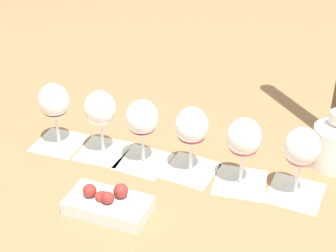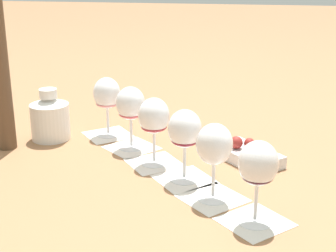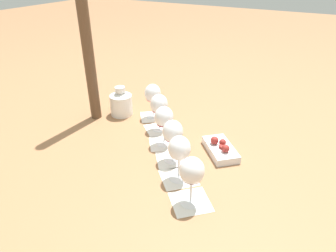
{
  "view_description": "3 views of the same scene",
  "coord_description": "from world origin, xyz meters",
  "px_view_note": "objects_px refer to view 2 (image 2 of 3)",
  "views": [
    {
      "loc": [
        0.46,
        0.9,
        0.72
      ],
      "look_at": [
        0.0,
        -0.0,
        0.11
      ],
      "focal_mm": 55.0,
      "sensor_mm": 36.0,
      "label": 1
    },
    {
      "loc": [
        0.17,
        -1.12,
        0.5
      ],
      "look_at": [
        0.0,
        -0.0,
        0.11
      ],
      "focal_mm": 55.0,
      "sensor_mm": 36.0,
      "label": 2
    },
    {
      "loc": [
        0.49,
        -0.87,
        0.67
      ],
      "look_at": [
        0.0,
        -0.0,
        0.11
      ],
      "focal_mm": 32.0,
      "sensor_mm": 36.0,
      "label": 3
    }
  ],
  "objects_px": {
    "wine_glass_2": "(154,119)",
    "ceramic_vase": "(50,117)",
    "wine_glass_3": "(185,133)",
    "wine_glass_1": "(131,107)",
    "wine_glass_0": "(107,96)",
    "wine_glass_4": "(214,148)",
    "wine_glass_5": "(258,168)",
    "snack_dish": "(247,154)"
  },
  "relations": [
    {
      "from": "snack_dish",
      "to": "wine_glass_1",
      "type": "bearing_deg",
      "value": 171.56
    },
    {
      "from": "wine_glass_5",
      "to": "ceramic_vase",
      "type": "distance_m",
      "value": 0.68
    },
    {
      "from": "wine_glass_1",
      "to": "wine_glass_3",
      "type": "xyz_separation_m",
      "value": [
        0.16,
        -0.18,
        -0.0
      ]
    },
    {
      "from": "wine_glass_0",
      "to": "wine_glass_1",
      "type": "bearing_deg",
      "value": -45.38
    },
    {
      "from": "wine_glass_5",
      "to": "snack_dish",
      "type": "bearing_deg",
      "value": 93.06
    },
    {
      "from": "wine_glass_0",
      "to": "ceramic_vase",
      "type": "height_order",
      "value": "wine_glass_0"
    },
    {
      "from": "wine_glass_1",
      "to": "wine_glass_2",
      "type": "relative_size",
      "value": 1.0
    },
    {
      "from": "wine_glass_4",
      "to": "ceramic_vase",
      "type": "height_order",
      "value": "wine_glass_4"
    },
    {
      "from": "wine_glass_2",
      "to": "wine_glass_5",
      "type": "xyz_separation_m",
      "value": [
        0.24,
        -0.26,
        -0.0
      ]
    },
    {
      "from": "wine_glass_2",
      "to": "ceramic_vase",
      "type": "bearing_deg",
      "value": 157.42
    },
    {
      "from": "wine_glass_1",
      "to": "wine_glass_4",
      "type": "xyz_separation_m",
      "value": [
        0.23,
        -0.26,
        -0.0
      ]
    },
    {
      "from": "wine_glass_0",
      "to": "wine_glass_4",
      "type": "height_order",
      "value": "same"
    },
    {
      "from": "wine_glass_4",
      "to": "wine_glass_0",
      "type": "bearing_deg",
      "value": 132.46
    },
    {
      "from": "wine_glass_1",
      "to": "wine_glass_4",
      "type": "height_order",
      "value": "same"
    },
    {
      "from": "wine_glass_1",
      "to": "wine_glass_4",
      "type": "distance_m",
      "value": 0.35
    },
    {
      "from": "wine_glass_2",
      "to": "wine_glass_3",
      "type": "distance_m",
      "value": 0.12
    },
    {
      "from": "ceramic_vase",
      "to": "wine_glass_5",
      "type": "bearing_deg",
      "value": -34.76
    },
    {
      "from": "wine_glass_0",
      "to": "ceramic_vase",
      "type": "relative_size",
      "value": 1.16
    },
    {
      "from": "wine_glass_0",
      "to": "wine_glass_3",
      "type": "xyz_separation_m",
      "value": [
        0.25,
        -0.27,
        -0.0
      ]
    },
    {
      "from": "wine_glass_0",
      "to": "wine_glass_1",
      "type": "xyz_separation_m",
      "value": [
        0.09,
        -0.09,
        -0.0
      ]
    },
    {
      "from": "wine_glass_3",
      "to": "ceramic_vase",
      "type": "distance_m",
      "value": 0.46
    },
    {
      "from": "wine_glass_4",
      "to": "wine_glass_5",
      "type": "bearing_deg",
      "value": -45.08
    },
    {
      "from": "wine_glass_2",
      "to": "wine_glass_5",
      "type": "height_order",
      "value": "same"
    },
    {
      "from": "wine_glass_1",
      "to": "wine_glass_3",
      "type": "height_order",
      "value": "same"
    },
    {
      "from": "wine_glass_3",
      "to": "wine_glass_1",
      "type": "bearing_deg",
      "value": 132.61
    },
    {
      "from": "wine_glass_3",
      "to": "ceramic_vase",
      "type": "relative_size",
      "value": 1.16
    },
    {
      "from": "ceramic_vase",
      "to": "wine_glass_1",
      "type": "bearing_deg",
      "value": -9.01
    },
    {
      "from": "wine_glass_0",
      "to": "wine_glass_5",
      "type": "relative_size",
      "value": 1.0
    },
    {
      "from": "wine_glass_0",
      "to": "wine_glass_5",
      "type": "bearing_deg",
      "value": -47.03
    },
    {
      "from": "wine_glass_0",
      "to": "wine_glass_2",
      "type": "bearing_deg",
      "value": -47.74
    },
    {
      "from": "wine_glass_5",
      "to": "ceramic_vase",
      "type": "bearing_deg",
      "value": 145.24
    },
    {
      "from": "wine_glass_1",
      "to": "wine_glass_5",
      "type": "xyz_separation_m",
      "value": [
        0.32,
        -0.35,
        -0.0
      ]
    },
    {
      "from": "wine_glass_2",
      "to": "snack_dish",
      "type": "xyz_separation_m",
      "value": [
        0.23,
        0.05,
        -0.1
      ]
    },
    {
      "from": "wine_glass_2",
      "to": "wine_glass_4",
      "type": "distance_m",
      "value": 0.23
    },
    {
      "from": "wine_glass_1",
      "to": "wine_glass_5",
      "type": "bearing_deg",
      "value": -47.46
    },
    {
      "from": "ceramic_vase",
      "to": "snack_dish",
      "type": "height_order",
      "value": "ceramic_vase"
    },
    {
      "from": "wine_glass_4",
      "to": "snack_dish",
      "type": "height_order",
      "value": "wine_glass_4"
    },
    {
      "from": "wine_glass_0",
      "to": "snack_dish",
      "type": "distance_m",
      "value": 0.43
    },
    {
      "from": "wine_glass_3",
      "to": "snack_dish",
      "type": "height_order",
      "value": "wine_glass_3"
    },
    {
      "from": "wine_glass_4",
      "to": "wine_glass_3",
      "type": "bearing_deg",
      "value": 129.74
    },
    {
      "from": "wine_glass_0",
      "to": "wine_glass_1",
      "type": "relative_size",
      "value": 1.0
    },
    {
      "from": "wine_glass_5",
      "to": "snack_dish",
      "type": "height_order",
      "value": "wine_glass_5"
    }
  ]
}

